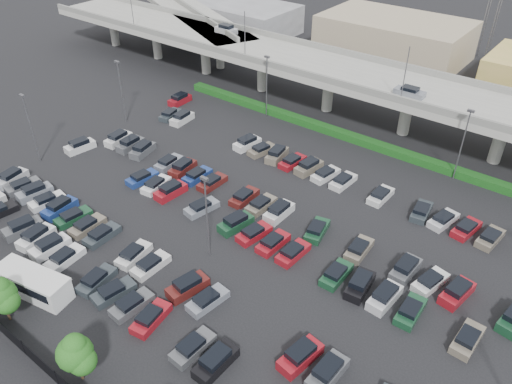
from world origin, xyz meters
TOP-DOWN VIEW (x-y plane):
  - ground at (0.00, 0.00)m, footprint 280.00×280.00m
  - overpass at (-0.25, 32.01)m, footprint 150.00×13.00m
  - on_ramp at (-52.10, 43.05)m, footprint 50.93×30.13m
  - hedge at (0.00, 25.00)m, footprint 66.00×1.60m
  - fence at (-0.05, -28.00)m, footprint 70.00×0.10m
  - tree_row at (0.70, -26.53)m, footprint 65.07×3.66m
  - shuttle_bus at (-10.16, -23.13)m, footprint 8.62×4.34m
  - parked_cars at (-1.71, -3.73)m, footprint 63.08×41.56m
  - light_poles at (-4.13, 2.00)m, footprint 66.90×48.38m
  - distant_buildings at (12.38, 61.81)m, footprint 138.00×24.00m

SIDE VIEW (x-z plane):
  - ground at x=0.00m, z-range 0.00..0.00m
  - hedge at x=0.00m, z-range 0.00..1.10m
  - parked_cars at x=-1.71m, z-range -0.21..1.46m
  - fence at x=-0.05m, z-range -0.10..1.90m
  - shuttle_bus at x=-10.16m, z-range 0.12..2.76m
  - tree_row at x=0.70m, z-range 0.55..6.49m
  - distant_buildings at x=12.38m, z-range -0.76..8.24m
  - light_poles at x=-4.13m, z-range 1.09..11.39m
  - on_ramp at x=-52.10m, z-range 2.46..11.26m
  - overpass at x=-0.25m, z-range -0.93..14.87m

